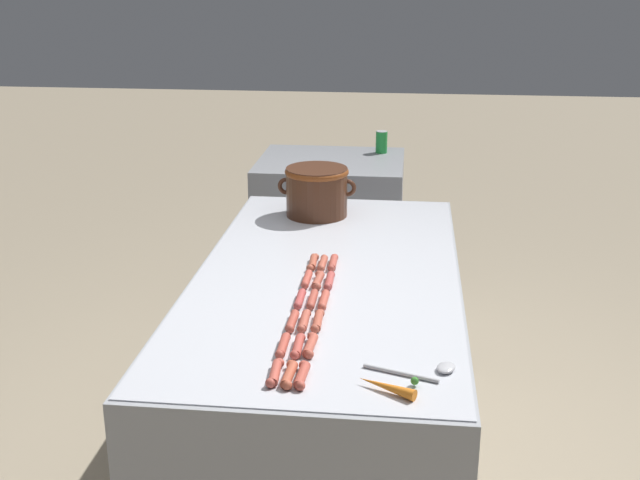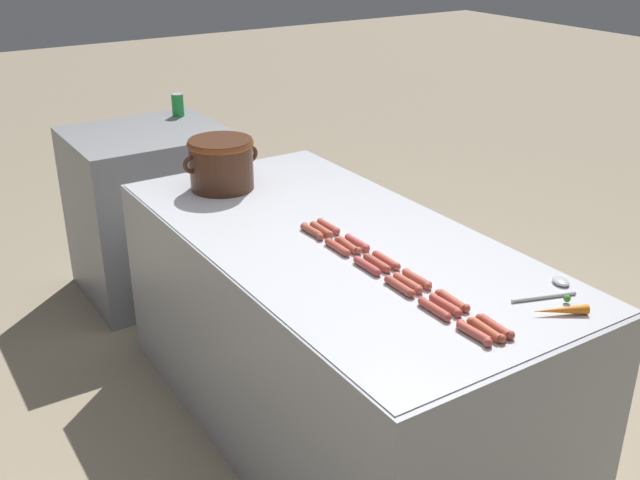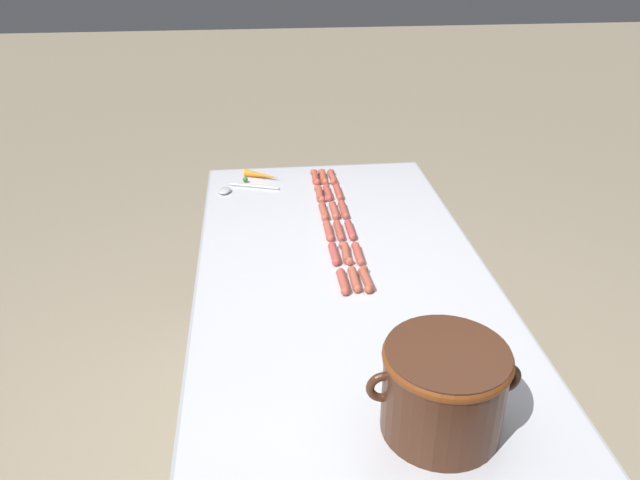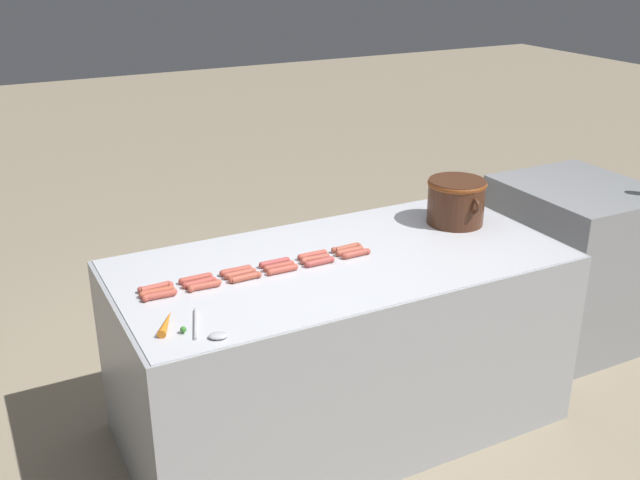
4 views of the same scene
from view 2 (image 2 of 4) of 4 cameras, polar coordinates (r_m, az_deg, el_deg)
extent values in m
plane|color=gray|center=(3.22, 1.03, -13.82)|extent=(20.00, 20.00, 0.00)
cube|color=#9EA0A5|center=(2.98, 1.09, -7.33)|extent=(0.97, 1.99, 0.85)
cube|color=silver|center=(2.78, 1.16, 0.24)|extent=(0.95, 1.95, 0.00)
cube|color=gray|center=(4.18, -12.62, 2.11)|extent=(0.80, 0.70, 0.91)
cylinder|color=#B94F40|center=(2.18, 11.71, -6.97)|extent=(0.03, 0.12, 0.03)
sphere|color=#B94F40|center=(2.15, 12.71, -7.65)|extent=(0.03, 0.03, 0.03)
sphere|color=#B94F40|center=(2.22, 10.74, -6.32)|extent=(0.03, 0.03, 0.03)
cylinder|color=#B3493B|center=(2.28, 8.74, -5.24)|extent=(0.03, 0.12, 0.03)
sphere|color=#B3493B|center=(2.25, 9.69, -5.84)|extent=(0.03, 0.03, 0.03)
sphere|color=#B3493B|center=(2.32, 7.83, -4.65)|extent=(0.03, 0.03, 0.03)
cylinder|color=#AF4A3B|center=(2.40, 6.10, -3.55)|extent=(0.03, 0.12, 0.03)
sphere|color=#AF4A3B|center=(2.36, 7.00, -4.09)|extent=(0.03, 0.03, 0.03)
sphere|color=#AF4A3B|center=(2.44, 5.24, -3.03)|extent=(0.03, 0.03, 0.03)
cylinder|color=#B44542|center=(2.52, 3.62, -1.99)|extent=(0.03, 0.12, 0.03)
sphere|color=#B44542|center=(2.48, 4.39, -2.49)|extent=(0.03, 0.03, 0.03)
sphere|color=#B44542|center=(2.57, 2.86, -1.51)|extent=(0.03, 0.03, 0.03)
cylinder|color=#B94C3E|center=(2.66, 1.34, -0.55)|extent=(0.03, 0.12, 0.03)
sphere|color=#B94C3E|center=(2.61, 2.06, -1.00)|extent=(0.03, 0.03, 0.03)
sphere|color=#B94C3E|center=(2.70, 0.64, -0.12)|extent=(0.03, 0.03, 0.03)
cylinder|color=#AB513B|center=(2.79, -0.62, 0.70)|extent=(0.03, 0.12, 0.03)
sphere|color=#AB513B|center=(2.74, -0.04, 0.28)|extent=(0.03, 0.03, 0.03)
sphere|color=#AB513B|center=(2.84, -1.19, 1.10)|extent=(0.03, 0.03, 0.03)
cylinder|color=#B75238|center=(2.20, 12.58, -6.73)|extent=(0.03, 0.12, 0.03)
sphere|color=#B75238|center=(2.17, 13.71, -7.34)|extent=(0.03, 0.03, 0.03)
sphere|color=#B75238|center=(2.24, 11.49, -6.14)|extent=(0.03, 0.03, 0.03)
cylinder|color=#B4483D|center=(2.31, 9.57, -4.92)|extent=(0.03, 0.12, 0.03)
sphere|color=#B4483D|center=(2.27, 10.50, -5.52)|extent=(0.03, 0.03, 0.03)
sphere|color=#B4483D|center=(2.35, 8.66, -4.35)|extent=(0.03, 0.03, 0.03)
cylinder|color=#B55341|center=(2.42, 6.73, -3.28)|extent=(0.03, 0.12, 0.03)
sphere|color=#B55341|center=(2.38, 7.59, -3.82)|extent=(0.03, 0.03, 0.03)
sphere|color=#B55341|center=(2.46, 5.91, -2.76)|extent=(0.03, 0.03, 0.03)
cylinder|color=#AD4A3B|center=(2.55, 4.37, -1.76)|extent=(0.03, 0.12, 0.03)
sphere|color=#AD4A3B|center=(2.51, 5.17, -2.24)|extent=(0.03, 0.03, 0.03)
sphere|color=#AD4A3B|center=(2.59, 3.60, -1.29)|extent=(0.03, 0.03, 0.03)
cylinder|color=#AF5341|center=(2.67, 2.16, -0.41)|extent=(0.04, 0.12, 0.03)
sphere|color=#AF5341|center=(2.63, 2.94, -0.83)|extent=(0.03, 0.03, 0.03)
sphere|color=#AF5341|center=(2.71, 1.39, 0.00)|extent=(0.03, 0.03, 0.03)
cylinder|color=#B25440|center=(2.80, 0.12, 0.81)|extent=(0.03, 0.12, 0.03)
sphere|color=#B25440|center=(2.76, 0.78, 0.41)|extent=(0.03, 0.03, 0.03)
sphere|color=#B25440|center=(2.85, -0.53, 1.19)|extent=(0.03, 0.03, 0.03)
cylinder|color=#B44B3C|center=(2.23, 13.22, -6.45)|extent=(0.03, 0.12, 0.03)
sphere|color=#B44B3C|center=(2.19, 14.35, -7.05)|extent=(0.03, 0.03, 0.03)
sphere|color=#B44B3C|center=(2.26, 12.13, -5.87)|extent=(0.03, 0.03, 0.03)
cylinder|color=#B7503E|center=(2.34, 10.07, -4.59)|extent=(0.03, 0.12, 0.03)
sphere|color=#B7503E|center=(2.30, 11.10, -5.14)|extent=(0.03, 0.03, 0.03)
sphere|color=#B7503E|center=(2.37, 9.08, -4.06)|extent=(0.03, 0.03, 0.03)
cylinder|color=#B1503C|center=(2.45, 7.41, -2.98)|extent=(0.03, 0.12, 0.03)
sphere|color=#B1503C|center=(2.41, 8.25, -3.51)|extent=(0.03, 0.03, 0.03)
sphere|color=#B1503C|center=(2.49, 6.60, -2.46)|extent=(0.03, 0.03, 0.03)
cylinder|color=#B84F3E|center=(2.57, 5.08, -1.56)|extent=(0.03, 0.12, 0.03)
sphere|color=#B84F3E|center=(2.53, 5.89, -2.03)|extent=(0.03, 0.03, 0.03)
sphere|color=#B84F3E|center=(2.61, 4.29, -1.10)|extent=(0.03, 0.03, 0.03)
cylinder|color=#B24741|center=(2.69, 2.86, -0.21)|extent=(0.03, 0.12, 0.03)
sphere|color=#B24741|center=(2.65, 3.56, -0.65)|extent=(0.03, 0.03, 0.03)
sphere|color=#B24741|center=(2.74, 2.18, 0.21)|extent=(0.03, 0.03, 0.03)
cylinder|color=#B14C3E|center=(2.83, 0.64, 1.05)|extent=(0.03, 0.12, 0.03)
sphere|color=#B14C3E|center=(2.78, 1.27, 0.65)|extent=(0.03, 0.03, 0.03)
sphere|color=#B14C3E|center=(2.88, 0.03, 1.44)|extent=(0.03, 0.03, 0.03)
cylinder|color=#472616|center=(3.26, -7.55, 5.78)|extent=(0.27, 0.27, 0.22)
torus|color=brown|center=(3.23, -7.64, 7.35)|extent=(0.29, 0.29, 0.03)
torus|color=#472616|center=(3.20, -9.79, 5.70)|extent=(0.08, 0.02, 0.08)
torus|color=#472616|center=(3.31, -5.42, 6.57)|extent=(0.08, 0.02, 0.08)
cylinder|color=#B7B7BC|center=(2.44, 16.76, -4.21)|extent=(0.21, 0.08, 0.01)
ellipsoid|color=#B7B7BC|center=(2.55, 17.94, -3.02)|extent=(0.07, 0.08, 0.02)
cone|color=orange|center=(2.36, 17.92, -5.14)|extent=(0.17, 0.11, 0.03)
sphere|color=#387F2D|center=(2.43, 18.38, -4.27)|extent=(0.02, 0.02, 0.02)
cylinder|color=#1E8C38|center=(4.29, -10.83, 10.10)|extent=(0.07, 0.07, 0.12)
cylinder|color=silver|center=(4.28, -10.89, 10.91)|extent=(0.06, 0.06, 0.00)
camera|label=1|loc=(1.82, 78.62, 3.66)|focal=45.22mm
camera|label=3|loc=(4.21, -9.82, 23.00)|focal=35.27mm
camera|label=4|loc=(4.05, 51.14, 18.34)|focal=41.35mm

